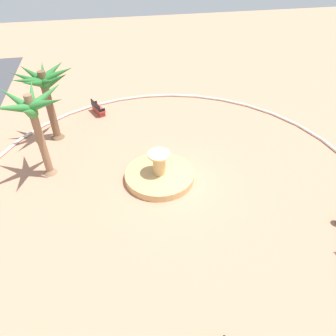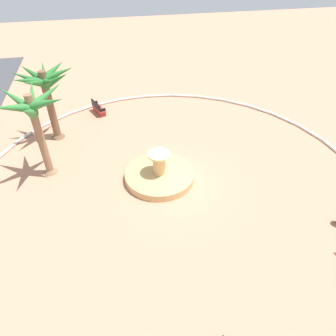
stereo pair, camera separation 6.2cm
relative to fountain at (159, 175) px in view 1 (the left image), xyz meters
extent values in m
plane|color=tan|center=(-0.50, -0.64, -0.28)|extent=(80.00, 80.00, 0.00)
torus|color=silver|center=(-0.50, -0.64, -0.18)|extent=(23.04, 23.04, 0.20)
cylinder|color=tan|center=(0.00, 0.00, -0.06)|extent=(4.09, 4.09, 0.45)
cylinder|color=#236093|center=(0.00, 0.00, -0.09)|extent=(3.60, 3.60, 0.34)
cylinder|color=tan|center=(0.00, 0.00, 0.80)|extent=(0.74, 0.74, 1.27)
cylinder|color=#E0B370|center=(0.00, 0.00, 1.49)|extent=(1.31, 1.31, 0.12)
cylinder|color=brown|center=(5.84, 6.28, 2.12)|extent=(0.50, 0.50, 4.82)
cone|color=brown|center=(5.84, 6.28, -0.03)|extent=(0.95, 0.95, 0.50)
cone|color=#28702D|center=(6.70, 6.34, 4.01)|extent=(2.04, 0.70, 1.52)
cone|color=#28702D|center=(6.48, 7.00, 4.22)|extent=(1.80, 1.93, 1.15)
cone|color=#28702D|center=(5.93, 7.19, 4.13)|extent=(0.76, 2.10, 1.32)
cone|color=#28702D|center=(5.31, 7.06, 4.20)|extent=(1.63, 2.03, 1.20)
cone|color=#28702D|center=(5.01, 6.69, 4.15)|extent=(2.10, 1.41, 1.29)
cone|color=#28702D|center=(5.01, 5.87, 4.15)|extent=(2.10, 1.42, 1.29)
cone|color=#28702D|center=(5.47, 5.48, 4.05)|extent=(1.36, 2.08, 1.45)
cone|color=#28702D|center=(5.99, 5.33, 4.25)|extent=(0.87, 2.14, 1.09)
cone|color=#28702D|center=(6.60, 5.67, 4.27)|extent=(1.97, 1.74, 1.07)
cylinder|color=#8E6B4C|center=(1.86, 6.43, 2.28)|extent=(0.43, 0.43, 5.13)
cone|color=#8E6B4C|center=(1.86, 6.43, -0.03)|extent=(0.83, 0.83, 0.50)
cone|color=#337F38|center=(2.76, 6.45, 4.30)|extent=(2.10, 0.61, 1.57)
cone|color=#337F38|center=(2.42, 7.22, 4.42)|extent=(1.71, 2.08, 1.37)
cone|color=#337F38|center=(1.29, 7.24, 4.48)|extent=(1.71, 2.09, 1.27)
cone|color=#337F38|center=(0.96, 6.41, 4.30)|extent=(2.11, 0.62, 1.57)
cone|color=#337F38|center=(1.42, 5.53, 4.52)|extent=(1.45, 2.20, 1.20)
cone|color=#337F38|center=(2.45, 5.64, 4.48)|extent=(1.75, 2.07, 1.26)
cube|color=#B73D33|center=(8.83, 3.30, 0.17)|extent=(1.67, 1.08, 0.12)
cube|color=black|center=(8.75, 3.50, 0.47)|extent=(1.50, 0.70, 0.50)
cube|color=#9C342B|center=(8.83, 3.30, -0.09)|extent=(1.53, 1.00, 0.39)
cube|color=black|center=(9.52, 3.60, 0.31)|extent=(0.25, 0.45, 0.24)
cube|color=black|center=(8.14, 3.01, 0.31)|extent=(0.25, 0.45, 0.24)
camera|label=1|loc=(-14.05, 2.32, 11.90)|focal=33.52mm
camera|label=2|loc=(-14.07, 2.26, 11.90)|focal=33.52mm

